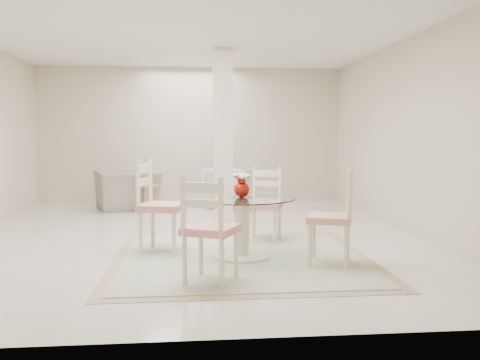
{
  "coord_description": "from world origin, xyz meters",
  "views": [
    {
      "loc": [
        0.01,
        -6.75,
        1.35
      ],
      "look_at": [
        0.54,
        -1.11,
        0.85
      ],
      "focal_mm": 38.0,
      "sensor_mm": 36.0,
      "label": 1
    }
  ],
  "objects": [
    {
      "name": "dining_table",
      "position": [
        0.54,
        -1.31,
        0.35
      ],
      "size": [
        1.18,
        1.18,
        0.68
      ],
      "rotation": [
        0.0,
        0.0,
        -0.4
      ],
      "color": "beige",
      "rests_on": "ground"
    },
    {
      "name": "red_vase",
      "position": [
        0.54,
        -1.31,
        0.81
      ],
      "size": [
        0.2,
        0.19,
        0.27
      ],
      "color": "#A30F05",
      "rests_on": "dining_table"
    },
    {
      "name": "column",
      "position": [
        0.5,
        1.3,
        1.35
      ],
      "size": [
        0.3,
        0.3,
        2.7
      ],
      "primitive_type": "cube",
      "color": "beige",
      "rests_on": "ground"
    },
    {
      "name": "dining_chair_north",
      "position": [
        0.94,
        -0.37,
        0.55
      ],
      "size": [
        0.54,
        0.54,
        1.05
      ],
      "rotation": [
        0.0,
        0.0,
        -0.34
      ],
      "color": "#EDE3C3",
      "rests_on": "ground"
    },
    {
      "name": "dining_chair_east",
      "position": [
        1.48,
        -1.7,
        0.58
      ],
      "size": [
        0.56,
        0.56,
        1.1
      ],
      "rotation": [
        0.0,
        0.0,
        -1.92
      ],
      "color": "#F1E5C6",
      "rests_on": "ground"
    },
    {
      "name": "room_shell",
      "position": [
        0.0,
        0.0,
        1.86
      ],
      "size": [
        6.02,
        7.02,
        2.71
      ],
      "color": "beige",
      "rests_on": "ground"
    },
    {
      "name": "dining_chair_south",
      "position": [
        0.14,
        -2.25,
        0.58
      ],
      "size": [
        0.58,
        0.58,
        1.1
      ],
      "rotation": [
        0.0,
        0.0,
        2.7
      ],
      "color": "#EDE6C3",
      "rests_on": "ground"
    },
    {
      "name": "side_table",
      "position": [
        -0.81,
        2.33,
        0.22
      ],
      "size": [
        0.46,
        0.46,
        0.48
      ],
      "color": "tan",
      "rests_on": "ground"
    },
    {
      "name": "recliner_taupe",
      "position": [
        -1.17,
        2.66,
        0.35
      ],
      "size": [
        1.32,
        1.24,
        0.7
      ],
      "primitive_type": "imported",
      "rotation": [
        0.0,
        0.0,
        3.47
      ],
      "color": "gray",
      "rests_on": "ground"
    },
    {
      "name": "ground",
      "position": [
        0.0,
        0.0,
        0.0
      ],
      "size": [
        7.0,
        7.0,
        0.0
      ],
      "primitive_type": "plane",
      "color": "white",
      "rests_on": "ground"
    },
    {
      "name": "dining_chair_west",
      "position": [
        -0.41,
        -0.92,
        0.63
      ],
      "size": [
        0.59,
        0.59,
        1.19
      ],
      "rotation": [
        0.0,
        0.0,
        1.29
      ],
      "color": "#F5E8C9",
      "rests_on": "ground"
    },
    {
      "name": "armchair_white",
      "position": [
        0.72,
        2.67,
        0.38
      ],
      "size": [
        1.07,
        1.08,
        0.76
      ],
      "primitive_type": "imported",
      "rotation": [
        0.0,
        0.0,
        2.75
      ],
      "color": "silver",
      "rests_on": "ground"
    },
    {
      "name": "area_rug",
      "position": [
        0.54,
        -1.31,
        0.01
      ],
      "size": [
        2.79,
        2.79,
        0.02
      ],
      "color": "tan",
      "rests_on": "ground"
    }
  ]
}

